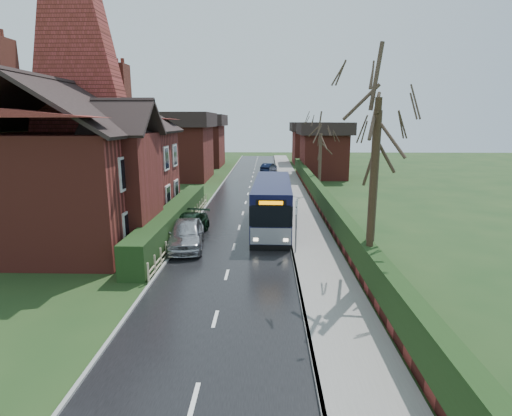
{
  "coord_description": "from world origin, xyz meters",
  "views": [
    {
      "loc": [
        1.72,
        -18.41,
        6.58
      ],
      "look_at": [
        1.13,
        3.64,
        1.8
      ],
      "focal_mm": 28.0,
      "sensor_mm": 36.0,
      "label": 1
    }
  ],
  "objects_px": {
    "bus": "(272,205)",
    "car_green": "(187,226)",
    "car_silver": "(186,234)",
    "telegraph_pole": "(373,197)",
    "bus_stop_sign": "(296,218)",
    "brick_house": "(89,160)"
  },
  "relations": [
    {
      "from": "bus",
      "to": "bus_stop_sign",
      "type": "bearing_deg",
      "value": -76.74
    },
    {
      "from": "bus",
      "to": "telegraph_pole",
      "type": "distance_m",
      "value": 10.43
    },
    {
      "from": "bus",
      "to": "car_green",
      "type": "bearing_deg",
      "value": -154.56
    },
    {
      "from": "telegraph_pole",
      "to": "bus_stop_sign",
      "type": "bearing_deg",
      "value": 143.28
    },
    {
      "from": "car_green",
      "to": "bus_stop_sign",
      "type": "distance_m",
      "value": 7.0
    },
    {
      "from": "car_green",
      "to": "bus_stop_sign",
      "type": "relative_size",
      "value": 1.51
    },
    {
      "from": "bus_stop_sign",
      "to": "telegraph_pole",
      "type": "relative_size",
      "value": 0.39
    },
    {
      "from": "car_silver",
      "to": "telegraph_pole",
      "type": "relative_size",
      "value": 0.6
    },
    {
      "from": "car_green",
      "to": "car_silver",
      "type": "bearing_deg",
      "value": -71.73
    },
    {
      "from": "car_silver",
      "to": "car_green",
      "type": "bearing_deg",
      "value": 92.94
    },
    {
      "from": "brick_house",
      "to": "bus",
      "type": "height_order",
      "value": "brick_house"
    },
    {
      "from": "car_silver",
      "to": "telegraph_pole",
      "type": "xyz_separation_m",
      "value": [
        8.33,
        -5.12,
        3.0
      ]
    },
    {
      "from": "car_green",
      "to": "telegraph_pole",
      "type": "xyz_separation_m",
      "value": [
        8.69,
        -7.27,
        3.14
      ]
    },
    {
      "from": "brick_house",
      "to": "bus",
      "type": "xyz_separation_m",
      "value": [
        10.82,
        1.43,
        -2.91
      ]
    },
    {
      "from": "car_green",
      "to": "bus_stop_sign",
      "type": "xyz_separation_m",
      "value": [
        6.1,
        -3.19,
        1.27
      ]
    },
    {
      "from": "telegraph_pole",
      "to": "brick_house",
      "type": "bearing_deg",
      "value": 171.85
    },
    {
      "from": "bus",
      "to": "car_green",
      "type": "xyz_separation_m",
      "value": [
        -4.99,
        -2.2,
        -0.84
      ]
    },
    {
      "from": "brick_house",
      "to": "telegraph_pole",
      "type": "relative_size",
      "value": 1.96
    },
    {
      "from": "bus",
      "to": "car_green",
      "type": "relative_size",
      "value": 2.25
    },
    {
      "from": "bus",
      "to": "car_green",
      "type": "height_order",
      "value": "bus"
    },
    {
      "from": "car_silver",
      "to": "bus",
      "type": "bearing_deg",
      "value": 36.48
    },
    {
      "from": "car_silver",
      "to": "car_green",
      "type": "distance_m",
      "value": 2.18
    }
  ]
}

